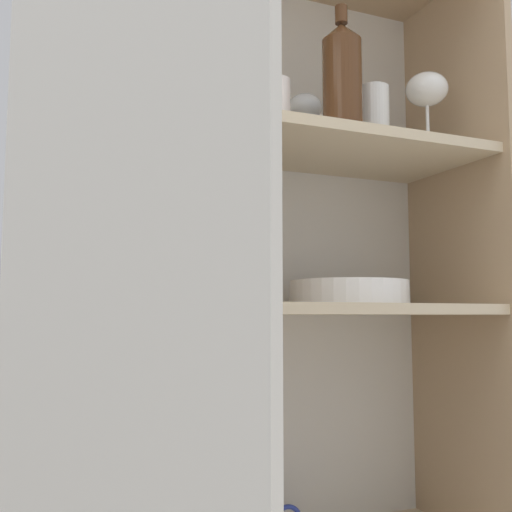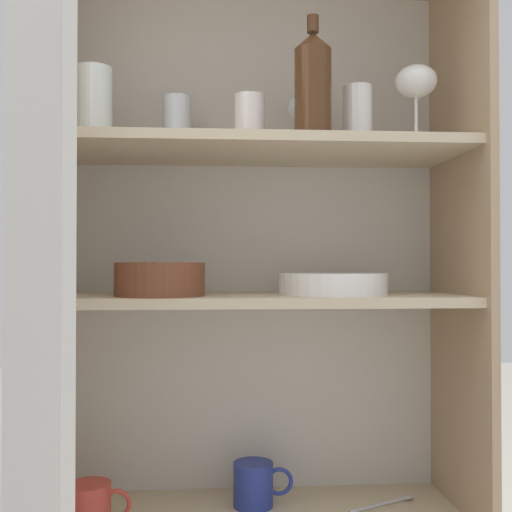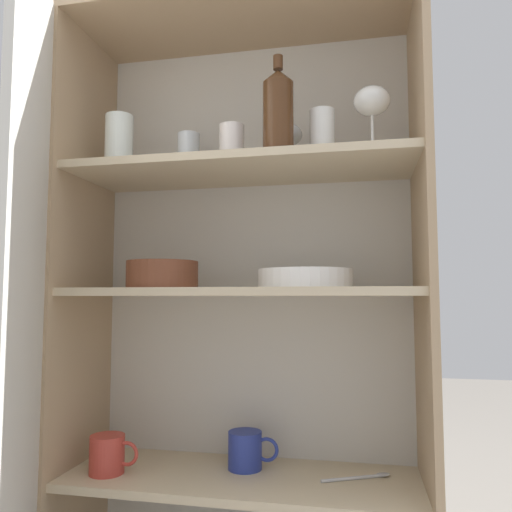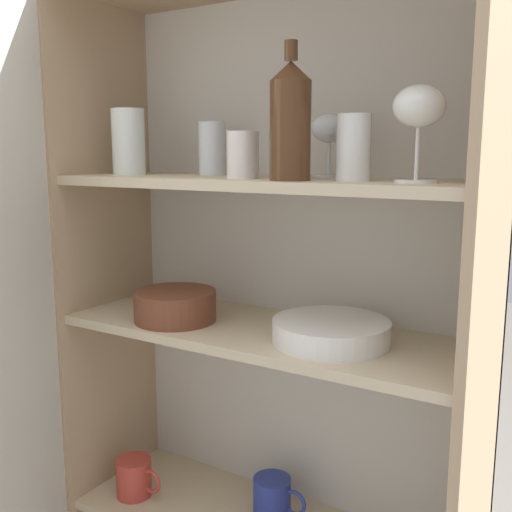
{
  "view_description": "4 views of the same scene",
  "coord_description": "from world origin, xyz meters",
  "px_view_note": "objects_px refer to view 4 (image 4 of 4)",
  "views": [
    {
      "loc": [
        -0.45,
        -0.86,
        0.77
      ],
      "look_at": [
        -0.03,
        0.15,
        0.88
      ],
      "focal_mm": 42.0,
      "sensor_mm": 36.0,
      "label": 1
    },
    {
      "loc": [
        -0.08,
        -1.1,
        0.86
      ],
      "look_at": [
        0.01,
        0.19,
        0.88
      ],
      "focal_mm": 42.0,
      "sensor_mm": 36.0,
      "label": 2
    },
    {
      "loc": [
        0.29,
        -1.08,
        0.77
      ],
      "look_at": [
        0.03,
        0.17,
        0.88
      ],
      "focal_mm": 35.0,
      "sensor_mm": 36.0,
      "label": 3
    },
    {
      "loc": [
        0.62,
        -0.89,
        1.16
      ],
      "look_at": [
        -0.02,
        0.15,
        0.95
      ],
      "focal_mm": 42.0,
      "sensor_mm": 36.0,
      "label": 4
    }
  ],
  "objects_px": {
    "mixing_bowl_large": "(175,304)",
    "coffee_mug_primary": "(135,477)",
    "plate_stack_white": "(331,331)",
    "wine_bottle": "(290,120)"
  },
  "relations": [
    {
      "from": "wine_bottle",
      "to": "mixing_bowl_large",
      "type": "height_order",
      "value": "wine_bottle"
    },
    {
      "from": "plate_stack_white",
      "to": "coffee_mug_primary",
      "type": "bearing_deg",
      "value": -174.94
    },
    {
      "from": "plate_stack_white",
      "to": "coffee_mug_primary",
      "type": "height_order",
      "value": "plate_stack_white"
    },
    {
      "from": "mixing_bowl_large",
      "to": "coffee_mug_primary",
      "type": "xyz_separation_m",
      "value": [
        -0.13,
        -0.01,
        -0.45
      ]
    },
    {
      "from": "mixing_bowl_large",
      "to": "coffee_mug_primary",
      "type": "bearing_deg",
      "value": -177.47
    },
    {
      "from": "plate_stack_white",
      "to": "wine_bottle",
      "type": "bearing_deg",
      "value": -125.29
    },
    {
      "from": "plate_stack_white",
      "to": "coffee_mug_primary",
      "type": "relative_size",
      "value": 1.82
    },
    {
      "from": "wine_bottle",
      "to": "plate_stack_white",
      "type": "xyz_separation_m",
      "value": [
        0.05,
        0.08,
        -0.4
      ]
    },
    {
      "from": "mixing_bowl_large",
      "to": "wine_bottle",
      "type": "bearing_deg",
      "value": -7.16
    },
    {
      "from": "plate_stack_white",
      "to": "mixing_bowl_large",
      "type": "bearing_deg",
      "value": -173.99
    }
  ]
}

